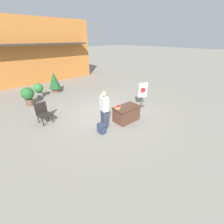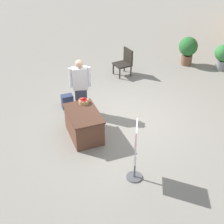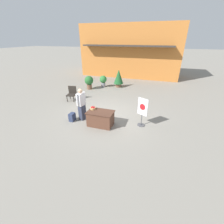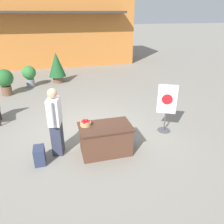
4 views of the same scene
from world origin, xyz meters
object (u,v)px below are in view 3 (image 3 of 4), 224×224
Objects in this scene: backpack at (72,117)px; potted_plant_near_right at (89,81)px; display_table at (101,118)px; patio_chair at (72,93)px; person_visitor at (81,104)px; potted_plant_far_left at (119,78)px; apple_basket at (93,108)px; potted_plant_far_right at (103,80)px; poster_board at (142,111)px.

potted_plant_near_right reaches higher than backpack.
display_table is 1.31× the size of patio_chair.
person_visitor is 4.00× the size of backpack.
patio_chair is 0.65× the size of potted_plant_far_left.
potted_plant_near_right reaches higher than display_table.
potted_plant_near_right reaches higher than apple_basket.
display_table is 6.42m from potted_plant_far_right.
poster_board is 6.49m from potted_plant_far_left.
poster_board is (1.91, 0.59, 0.40)m from display_table.
poster_board is 6.71m from potted_plant_near_right.
display_table is at bearing 0.00° from person_visitor.
patio_chair is 0.88× the size of potted_plant_near_right.
person_visitor is at bearing -57.07° from poster_board.
patio_chair reaches higher than display_table.
poster_board is at bearing 10.54° from backpack.
potted_plant_far_right is (-1.73, 5.88, -0.21)m from apple_basket.
patio_chair is (-5.01, 1.89, -0.24)m from poster_board.
apple_basket is 0.18× the size of poster_board.
poster_board is 1.29× the size of potted_plant_near_right.
person_visitor is 5.20m from potted_plant_near_right.
apple_basket is at bearing -52.54° from poster_board.
potted_plant_far_right is at bearing 113.40° from person_visitor.
potted_plant_near_right reaches higher than patio_chair.
patio_chair is at bearing -83.76° from poster_board.
backpack is 0.44× the size of patio_chair.
display_table is 0.89× the size of poster_board.
potted_plant_near_right reaches higher than potted_plant_far_right.
poster_board is (3.04, 0.32, -0.09)m from person_visitor.
person_visitor reaches higher than backpack.
backpack is at bearing -52.58° from poster_board.
person_visitor reaches higher than display_table.
potted_plant_near_right is at bearing 171.19° from patio_chair.
potted_plant_far_left reaches higher than potted_plant_far_right.
patio_chair is at bearing -90.70° from potted_plant_near_right.
apple_basket is 1.28m from backpack.
backpack is 0.30× the size of poster_board.
backpack is (-1.57, -0.06, -0.16)m from display_table.
poster_board is 1.48× the size of patio_chair.
apple_basket is 0.27× the size of potted_plant_far_right.
apple_basket is at bearing 3.53° from person_visitor.
potted_plant_far_left reaches higher than apple_basket.
poster_board is at bearing 17.12° from display_table.
display_table is 6.51m from potted_plant_far_left.
apple_basket is at bearing 40.64° from patio_chair.
potted_plant_far_left is 1.35m from potted_plant_far_right.
potted_plant_far_right reaches higher than display_table.
poster_board is 0.97× the size of potted_plant_far_left.
person_visitor reaches higher than poster_board.
potted_plant_far_left reaches higher than poster_board.
potted_plant_far_right is (-2.18, 6.03, 0.22)m from display_table.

